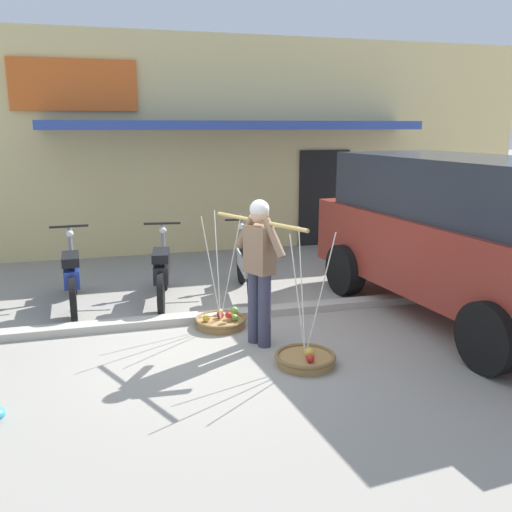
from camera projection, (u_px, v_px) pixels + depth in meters
ground_plane at (221, 339)px, 6.54m from camera, size 90.00×90.00×0.00m
sidewalk_curb at (210, 316)px, 7.19m from camera, size 20.00×0.24×0.10m
fruit_vendor at (259, 263)px, 6.19m from camera, size 0.67×1.37×1.70m
fruit_basket_left_side at (221, 321)px, 6.95m from camera, size 0.65×0.65×1.45m
fruit_basket_right_side at (305, 358)px, 5.84m from camera, size 0.65×0.65×1.45m
motorcycle_nearest_shop at (72, 276)px, 7.63m from camera, size 0.54×1.82×1.09m
motorcycle_second_in_row at (162, 272)px, 7.85m from camera, size 0.54×1.81×1.09m
motorcycle_third_in_row at (247, 265)px, 8.19m from camera, size 0.54×1.82×1.09m
parked_truck at (467, 233)px, 7.11m from camera, size 2.50×4.96×2.10m
storefront_building at (210, 142)px, 13.18m from camera, size 13.00×6.00×4.20m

